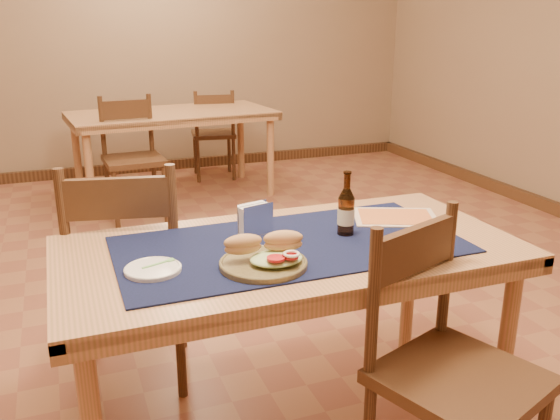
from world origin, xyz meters
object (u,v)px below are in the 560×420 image
object	(u,v)px
chair_main_near	(448,367)
napkin_holder	(255,220)
back_table	(172,121)
main_table	(290,267)
chair_main_far	(129,270)
sandwich_plate	(266,258)
beer_bottle	(346,211)

from	to	relation	value
chair_main_near	napkin_holder	bearing A→B (deg)	122.26
chair_main_near	back_table	bearing A→B (deg)	91.58
main_table	back_table	distance (m)	3.29
chair_main_far	napkin_holder	bearing A→B (deg)	-43.00
main_table	chair_main_far	distance (m)	0.75
chair_main_far	sandwich_plate	world-z (taller)	chair_main_far
chair_main_far	main_table	bearing A→B (deg)	-45.91
main_table	chair_main_near	world-z (taller)	chair_main_near
main_table	chair_main_far	size ratio (longest dim) A/B	1.60
back_table	chair_main_far	bearing A→B (deg)	-104.69
chair_main_near	main_table	bearing A→B (deg)	122.05
back_table	chair_main_near	bearing A→B (deg)	-88.42
chair_main_far	chair_main_near	size ratio (longest dim) A/B	1.05
back_table	chair_main_near	size ratio (longest dim) A/B	1.87
main_table	beer_bottle	distance (m)	0.29
main_table	chair_main_far	xyz separation A→B (m)	(-0.51, 0.52, -0.15)
main_table	napkin_holder	world-z (taller)	napkin_holder
sandwich_plate	back_table	bearing A→B (deg)	84.04
main_table	sandwich_plate	bearing A→B (deg)	-132.76
chair_main_far	beer_bottle	size ratio (longest dim) A/B	4.24
beer_bottle	chair_main_far	bearing A→B (deg)	145.62
back_table	beer_bottle	bearing A→B (deg)	-89.80
chair_main_near	napkin_holder	world-z (taller)	chair_main_near
sandwich_plate	main_table	bearing A→B (deg)	47.24
back_table	sandwich_plate	distance (m)	3.46
chair_main_far	beer_bottle	distance (m)	0.95
back_table	beer_bottle	distance (m)	3.26
sandwich_plate	beer_bottle	world-z (taller)	beer_bottle
chair_main_near	sandwich_plate	xyz separation A→B (m)	(-0.46, 0.35, 0.29)
beer_bottle	napkin_holder	size ratio (longest dim) A/B	1.64
chair_main_far	chair_main_near	bearing A→B (deg)	-51.35
chair_main_far	napkin_holder	size ratio (longest dim) A/B	6.96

